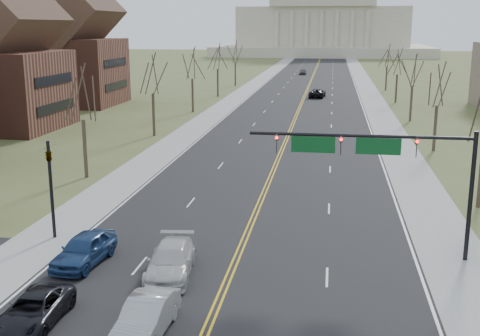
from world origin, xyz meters
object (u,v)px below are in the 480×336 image
(car_sb_inner_second, at_px, (171,261))
(signal_left, at_px, (50,179))
(signal_mast, at_px, (377,155))
(car_sb_outer_lead, at_px, (34,310))
(car_sb_inner_lead, at_px, (146,318))
(car_sb_outer_second, at_px, (84,249))
(car_far_sb, at_px, (303,72))
(car_far_nb, at_px, (317,93))

(car_sb_inner_second, bearing_deg, signal_left, 145.73)
(signal_mast, relative_size, car_sb_outer_lead, 2.54)
(car_sb_inner_lead, xyz_separation_m, car_sb_inner_second, (-0.61, 6.12, 0.00))
(signal_mast, xyz_separation_m, signal_left, (-18.95, 0.00, -2.05))
(signal_mast, bearing_deg, car_sb_outer_second, -166.53)
(car_sb_inner_second, bearing_deg, car_far_sb, 83.42)
(car_far_sb, bearing_deg, car_sb_inner_lead, -88.90)
(signal_left, relative_size, car_far_sb, 1.42)
(car_sb_inner_lead, relative_size, car_sb_inner_second, 0.88)
(car_sb_inner_lead, height_order, car_sb_outer_lead, car_sb_inner_lead)
(car_sb_inner_lead, bearing_deg, car_far_sb, 92.32)
(car_far_nb, bearing_deg, car_sb_outer_lead, 88.89)
(car_sb_outer_lead, xyz_separation_m, car_far_sb, (4.67, 137.53, 0.06))
(car_sb_inner_lead, relative_size, car_sb_outer_lead, 1.00)
(car_far_sb, bearing_deg, car_sb_outer_second, -91.36)
(car_far_nb, relative_size, car_far_sb, 1.33)
(car_sb_inner_lead, xyz_separation_m, car_sb_outer_lead, (-5.06, 0.15, -0.12))
(signal_left, xyz_separation_m, car_sb_inner_lead, (9.11, -10.60, -2.92))
(car_sb_inner_second, bearing_deg, car_far_nb, 79.72)
(signal_left, relative_size, car_sb_inner_lead, 1.26)
(car_far_sb, bearing_deg, signal_left, -92.99)
(car_sb_outer_lead, distance_m, car_far_nb, 87.11)
(signal_left, bearing_deg, car_sb_inner_lead, -49.34)
(car_sb_inner_lead, xyz_separation_m, car_far_sb, (-0.40, 137.68, -0.07))
(car_sb_inner_lead, height_order, car_sb_outer_second, car_sb_outer_second)
(signal_mast, xyz_separation_m, car_sb_outer_lead, (-14.90, -10.45, -5.09))
(car_sb_inner_second, bearing_deg, car_sb_outer_second, 164.71)
(signal_left, xyz_separation_m, car_sb_outer_lead, (4.04, -10.45, -3.04))
(signal_mast, bearing_deg, car_sb_outer_lead, -144.96)
(signal_mast, relative_size, car_sb_outer_second, 2.46)
(car_sb_outer_lead, distance_m, car_sb_inner_second, 7.45)
(car_sb_outer_second, bearing_deg, signal_mast, 18.85)
(car_far_nb, bearing_deg, car_sb_inner_lead, 92.22)
(car_sb_outer_second, relative_size, car_far_nb, 0.88)
(car_sb_outer_second, height_order, car_far_sb, car_sb_outer_second)
(car_sb_outer_lead, relative_size, car_far_nb, 0.85)
(signal_mast, bearing_deg, car_far_sb, 94.60)
(car_sb_outer_second, bearing_deg, car_sb_outer_lead, -79.91)
(signal_left, distance_m, car_sb_outer_second, 5.84)
(car_sb_outer_second, height_order, car_far_nb, car_sb_outer_second)
(car_sb_inner_second, relative_size, car_far_sb, 1.29)
(signal_left, relative_size, car_sb_outer_second, 1.22)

